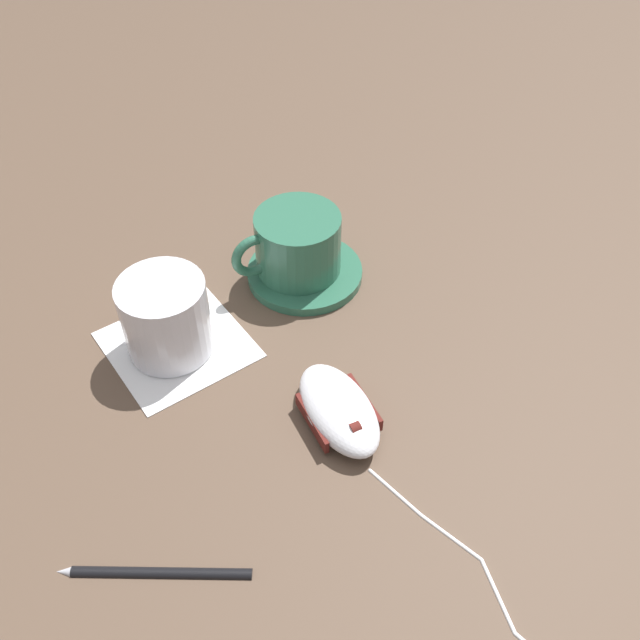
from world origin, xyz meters
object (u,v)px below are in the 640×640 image
(coffee_cup, at_px, (296,244))
(pen, at_px, (154,571))
(computer_mouse, at_px, (339,409))
(saucer, at_px, (305,273))
(drinking_glass, at_px, (166,317))

(coffee_cup, xyz_separation_m, pen, (-0.28, 0.21, -0.04))
(computer_mouse, bearing_deg, saucer, -11.11)
(computer_mouse, distance_m, drinking_glass, 0.19)
(saucer, relative_size, pen, 0.88)
(saucer, distance_m, pen, 0.35)
(coffee_cup, bearing_deg, computer_mouse, 171.21)
(coffee_cup, relative_size, pen, 0.85)
(saucer, relative_size, computer_mouse, 1.09)
(computer_mouse, bearing_deg, pen, 114.49)
(drinking_glass, height_order, pen, drinking_glass)
(saucer, bearing_deg, computer_mouse, 168.89)
(coffee_cup, bearing_deg, drinking_glass, 110.64)
(saucer, height_order, pen, saucer)
(coffee_cup, height_order, computer_mouse, coffee_cup)
(saucer, height_order, computer_mouse, computer_mouse)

